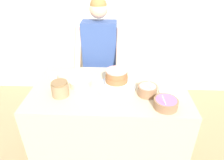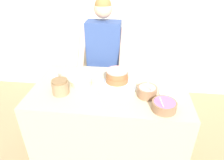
% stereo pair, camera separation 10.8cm
% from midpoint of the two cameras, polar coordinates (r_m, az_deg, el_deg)
% --- Properties ---
extents(wall_back, '(10.00, 0.05, 2.60)m').
position_cam_midpoint_polar(wall_back, '(3.08, -0.37, 18.80)').
color(wall_back, beige).
rests_on(wall_back, ground_plane).
extents(counter, '(1.42, 0.81, 0.92)m').
position_cam_midpoint_polar(counter, '(2.13, -2.16, -12.70)').
color(counter, '#C6B793').
rests_on(counter, ground_plane).
extents(person_baker, '(0.53, 0.45, 1.62)m').
position_cam_midpoint_polar(person_baker, '(2.39, -4.78, 7.10)').
color(person_baker, '#2D2D38').
rests_on(person_baker, ground_plane).
extents(cake, '(0.36, 0.36, 0.17)m').
position_cam_midpoint_polar(cake, '(1.82, -0.39, 0.05)').
color(cake, silver).
rests_on(cake, counter).
extents(frosting_bowl_purple, '(0.19, 0.19, 0.15)m').
position_cam_midpoint_polar(frosting_bowl_purple, '(1.62, 13.27, -6.50)').
color(frosting_bowl_purple, '#936B4C').
rests_on(frosting_bowl_purple, counter).
extents(frosting_bowl_white, '(0.20, 0.20, 0.06)m').
position_cam_midpoint_polar(frosting_bowl_white, '(1.89, -10.72, -0.72)').
color(frosting_bowl_white, beige).
rests_on(frosting_bowl_white, counter).
extents(frosting_bowl_pink, '(0.17, 0.17, 0.18)m').
position_cam_midpoint_polar(frosting_bowl_pink, '(1.74, 8.32, -2.85)').
color(frosting_bowl_pink, '#936B4C').
rests_on(frosting_bowl_pink, counter).
extents(drinking_glass, '(0.06, 0.06, 0.15)m').
position_cam_midpoint_polar(drinking_glass, '(1.88, -17.75, -0.43)').
color(drinking_glass, silver).
rests_on(drinking_glass, counter).
extents(ceramic_plate, '(0.21, 0.21, 0.01)m').
position_cam_midpoint_polar(ceramic_plate, '(1.83, 14.91, -3.32)').
color(ceramic_plate, silver).
rests_on(ceramic_plate, counter).
extents(stoneware_jar, '(0.15, 0.15, 0.13)m').
position_cam_midpoint_polar(stoneware_jar, '(1.77, -16.32, -2.45)').
color(stoneware_jar, '#9E7F5B').
rests_on(stoneware_jar, counter).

